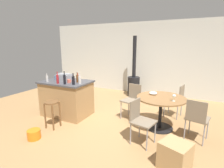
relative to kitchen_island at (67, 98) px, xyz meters
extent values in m
plane|color=#A37A4C|center=(1.25, 0.14, -0.47)|extent=(8.80, 8.80, 0.00)
cube|color=beige|center=(1.25, 3.03, 0.88)|extent=(8.00, 0.10, 2.70)
cube|color=#A37A4C|center=(0.00, 0.00, -0.02)|extent=(1.21, 0.81, 0.89)
cube|color=#424247|center=(0.00, 0.00, 0.44)|extent=(1.27, 0.87, 0.04)
cylinder|color=brown|center=(0.31, -0.63, -0.17)|extent=(0.04, 0.04, 0.59)
cylinder|color=brown|center=(0.08, -0.63, -0.17)|extent=(0.04, 0.04, 0.59)
cylinder|color=brown|center=(0.08, -0.86, -0.17)|extent=(0.04, 0.04, 0.59)
cylinder|color=brown|center=(0.31, -0.86, -0.17)|extent=(0.04, 0.04, 0.59)
cylinder|color=brown|center=(0.19, -0.74, 0.14)|extent=(0.30, 0.30, 0.03)
cylinder|color=black|center=(2.42, 0.26, -0.45)|extent=(0.59, 0.59, 0.02)
cylinder|color=black|center=(2.42, 0.26, -0.11)|extent=(0.07, 0.07, 0.71)
cylinder|color=olive|center=(2.42, 0.26, 0.25)|extent=(1.07, 1.07, 0.03)
cube|color=#7F705B|center=(1.64, 0.46, 0.01)|extent=(0.49, 0.49, 0.03)
cube|color=#7F705B|center=(1.69, 0.65, 0.21)|extent=(0.35, 0.12, 0.40)
cylinder|color=gray|center=(1.85, 0.59, -0.23)|extent=(0.02, 0.02, 0.47)
cylinder|color=gray|center=(1.52, 0.67, -0.23)|extent=(0.02, 0.02, 0.47)
cylinder|color=gray|center=(1.43, 0.34, -0.23)|extent=(0.02, 0.02, 0.47)
cylinder|color=gray|center=(1.76, 0.26, -0.23)|extent=(0.02, 0.02, 0.47)
cube|color=#7F705B|center=(2.24, -0.52, -0.02)|extent=(0.48, 0.48, 0.03)
cube|color=#7F705B|center=(2.06, -0.48, 0.18)|extent=(0.10, 0.36, 0.40)
cylinder|color=gray|center=(2.11, -0.32, -0.25)|extent=(0.02, 0.02, 0.43)
cylinder|color=gray|center=(2.04, -0.65, -0.25)|extent=(0.02, 0.02, 0.43)
cylinder|color=gray|center=(2.37, -0.73, -0.25)|extent=(0.02, 0.02, 0.43)
cylinder|color=gray|center=(2.44, -0.40, -0.25)|extent=(0.02, 0.02, 0.43)
cube|color=#7F705B|center=(3.16, 0.07, -0.01)|extent=(0.48, 0.48, 0.03)
cube|color=#7F705B|center=(3.11, -0.11, 0.19)|extent=(0.36, 0.11, 0.40)
cylinder|color=gray|center=(2.95, -0.05, -0.24)|extent=(0.02, 0.02, 0.44)
cylinder|color=gray|center=(3.28, -0.13, -0.24)|extent=(0.02, 0.02, 0.44)
cylinder|color=gray|center=(3.36, 0.20, -0.24)|extent=(0.02, 0.02, 0.44)
cylinder|color=gray|center=(3.03, 0.28, -0.24)|extent=(0.02, 0.02, 0.44)
cube|color=#7F705B|center=(2.60, 1.10, 0.00)|extent=(0.48, 0.48, 0.03)
cube|color=#7F705B|center=(2.79, 1.06, 0.20)|extent=(0.10, 0.36, 0.40)
cylinder|color=gray|center=(2.73, 0.90, -0.24)|extent=(0.02, 0.02, 0.45)
cylinder|color=gray|center=(2.81, 1.23, -0.24)|extent=(0.02, 0.02, 0.45)
cylinder|color=gray|center=(2.48, 1.30, -0.24)|extent=(0.02, 0.02, 0.45)
cylinder|color=gray|center=(2.40, 0.97, -0.24)|extent=(0.02, 0.02, 0.45)
cylinder|color=black|center=(1.06, 2.46, -0.44)|extent=(0.37, 0.37, 0.06)
cylinder|color=black|center=(1.06, 2.46, -0.08)|extent=(0.44, 0.44, 0.65)
cube|color=#2D2826|center=(1.06, 2.24, -0.08)|extent=(0.20, 0.02, 0.20)
cylinder|color=black|center=(1.06, 2.46, 0.98)|extent=(0.13, 0.13, 1.46)
cube|color=gray|center=(-0.08, 0.05, 0.54)|extent=(0.39, 0.25, 0.17)
cube|color=gray|center=(-0.08, 0.05, 0.64)|extent=(0.37, 0.15, 0.02)
cube|color=purple|center=(-0.18, -0.08, 0.54)|extent=(0.04, 0.01, 0.04)
cube|color=purple|center=(0.01, -0.08, 0.54)|extent=(0.04, 0.01, 0.04)
cylinder|color=black|center=(0.43, -0.23, 0.56)|extent=(0.07, 0.07, 0.20)
cylinder|color=black|center=(0.43, -0.23, 0.70)|extent=(0.03, 0.03, 0.08)
cylinder|color=#B7B2AD|center=(-0.40, -0.25, 0.54)|extent=(0.06, 0.06, 0.15)
cylinder|color=#B7B2AD|center=(-0.40, -0.25, 0.64)|extent=(0.02, 0.02, 0.06)
cylinder|color=maroon|center=(0.00, -0.31, 0.57)|extent=(0.06, 0.06, 0.21)
cylinder|color=maroon|center=(0.00, -0.31, 0.72)|extent=(0.02, 0.02, 0.08)
cylinder|color=black|center=(0.21, -0.29, 0.58)|extent=(0.06, 0.06, 0.23)
cylinder|color=black|center=(0.21, -0.29, 0.73)|extent=(0.02, 0.02, 0.09)
cylinder|color=#603314|center=(0.37, 0.00, 0.56)|extent=(0.06, 0.06, 0.19)
cylinder|color=#603314|center=(0.37, 0.00, 0.69)|extent=(0.02, 0.02, 0.07)
cylinder|color=#B7B2AD|center=(0.52, -0.11, 0.56)|extent=(0.07, 0.07, 0.19)
cylinder|color=#B7B2AD|center=(0.52, -0.11, 0.69)|extent=(0.03, 0.03, 0.08)
cylinder|color=maroon|center=(0.25, 0.18, 0.54)|extent=(0.07, 0.07, 0.15)
cylinder|color=maroon|center=(0.25, 0.18, 0.64)|extent=(0.03, 0.03, 0.06)
cylinder|color=#DB6651|center=(0.20, -0.12, 0.51)|extent=(0.09, 0.09, 0.09)
torus|color=#DB6651|center=(0.26, -0.12, 0.51)|extent=(0.05, 0.01, 0.05)
cylinder|color=#4C7099|center=(-0.37, 0.26, 0.51)|extent=(0.08, 0.08, 0.10)
torus|color=#4C7099|center=(-0.32, 0.26, 0.52)|extent=(0.05, 0.01, 0.05)
cylinder|color=#4C7099|center=(-0.42, 0.09, 0.51)|extent=(0.09, 0.09, 0.10)
torus|color=#4C7099|center=(-0.36, 0.09, 0.52)|extent=(0.05, 0.01, 0.05)
cylinder|color=silver|center=(2.69, 0.10, 0.27)|extent=(0.06, 0.06, 0.00)
cylinder|color=silver|center=(2.69, 0.10, 0.31)|extent=(0.01, 0.01, 0.08)
ellipsoid|color=silver|center=(2.69, 0.10, 0.38)|extent=(0.07, 0.07, 0.06)
ellipsoid|color=white|center=(2.21, 0.39, 0.30)|extent=(0.18, 0.18, 0.07)
cube|color=tan|center=(2.86, -0.98, -0.25)|extent=(0.53, 0.52, 0.43)
cylinder|color=orange|center=(0.21, -1.30, -0.37)|extent=(0.26, 0.26, 0.19)
camera|label=1|loc=(2.98, -3.46, 1.39)|focal=27.45mm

